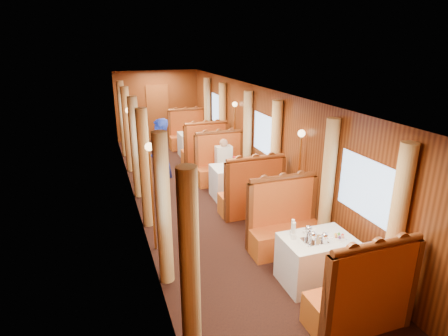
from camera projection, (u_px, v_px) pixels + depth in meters
name	position (u px, v px, depth m)	size (l,w,h in m)	color
floor	(204.00, 200.00, 8.65)	(3.00, 12.00, 0.01)	black
ceiling	(202.00, 91.00, 7.84)	(3.00, 12.00, 0.01)	silver
wall_far	(158.00, 106.00, 13.61)	(3.00, 2.50, 0.01)	brown
wall_left	(134.00, 155.00, 7.78)	(12.00, 2.50, 0.01)	brown
wall_right	(265.00, 143.00, 8.71)	(12.00, 2.50, 0.01)	brown
doorway_far	(158.00, 113.00, 13.66)	(0.80, 0.04, 2.00)	brown
table_near	(316.00, 260.00, 5.63)	(1.05, 0.72, 0.75)	white
banquette_near_fwd	(361.00, 299.00, 4.71)	(1.30, 0.55, 1.34)	#AC2D13
banquette_near_aft	(285.00, 227.00, 6.52)	(1.30, 0.55, 1.34)	#AC2D13
table_mid	(235.00, 181.00, 8.76)	(1.05, 0.72, 0.75)	white
banquette_mid_fwd	(252.00, 196.00, 7.84)	(1.30, 0.55, 1.34)	#AC2D13
banquette_mid_aft	(221.00, 166.00, 9.65)	(1.30, 0.55, 1.34)	#AC2D13
table_far	(196.00, 144.00, 11.89)	(1.05, 0.72, 0.75)	white
banquette_far_fwd	(205.00, 151.00, 10.97)	(1.30, 0.55, 1.34)	#AC2D13
banquette_far_aft	(188.00, 135.00, 12.78)	(1.30, 0.55, 1.34)	#AC2D13
tea_tray	(314.00, 241.00, 5.42)	(0.34, 0.26, 0.01)	silver
teapot_left	(313.00, 238.00, 5.38)	(0.16, 0.12, 0.13)	silver
teapot_right	(324.00, 239.00, 5.35)	(0.16, 0.12, 0.13)	silver
teapot_back	(308.00, 232.00, 5.53)	(0.17, 0.13, 0.14)	silver
fruit_plate	(339.00, 237.00, 5.51)	(0.22, 0.22, 0.05)	white
cup_inboard	(294.00, 232.00, 5.45)	(0.08, 0.08, 0.26)	white
cup_outboard	(293.00, 229.00, 5.54)	(0.08, 0.08, 0.26)	white
rose_vase_mid	(234.00, 159.00, 8.57)	(0.06, 0.06, 0.36)	silver
rose_vase_far	(195.00, 127.00, 11.72)	(0.06, 0.06, 0.36)	silver
window_left_near	(165.00, 217.00, 4.59)	(1.20, 0.90, 0.01)	#87ADDD
curtain_left_near_a	(190.00, 270.00, 4.01)	(0.22, 0.22, 2.35)	#DCB470
curtain_left_near_b	(163.00, 211.00, 5.41)	(0.22, 0.22, 2.35)	#DCB470
window_right_near	(365.00, 188.00, 5.51)	(1.20, 0.90, 0.01)	#87ADDD
curtain_right_near_a	(396.00, 230.00, 4.87)	(0.22, 0.22, 2.35)	#DCB470
curtain_right_near_b	(327.00, 187.00, 6.26)	(0.22, 0.22, 2.35)	#DCB470
window_left_mid	(134.00, 146.00, 7.72)	(1.20, 0.90, 0.01)	#87ADDD
curtain_left_mid_a	(145.00, 169.00, 7.14)	(0.22, 0.22, 2.35)	#DCB470
curtain_left_mid_b	(136.00, 148.00, 8.54)	(0.22, 0.22, 2.35)	#DCB470
window_right_mid	(265.00, 134.00, 8.64)	(1.20, 0.90, 0.01)	#87ADDD
curtain_right_mid_a	(275.00, 155.00, 8.00)	(0.22, 0.22, 2.35)	#DCB470
curtain_right_mid_b	(247.00, 138.00, 9.39)	(0.22, 0.22, 2.35)	#DCB470
window_left_far	(121.00, 115.00, 10.85)	(1.20, 0.90, 0.01)	#87ADDD
curtain_left_far_a	(128.00, 130.00, 10.27)	(0.22, 0.22, 2.35)	#DCB470
curtain_left_far_b	(123.00, 119.00, 11.67)	(0.22, 0.22, 2.35)	#DCB470
window_right_far	(218.00, 109.00, 11.77)	(1.20, 0.90, 0.01)	#87ADDD
curtain_right_far_a	(223.00, 123.00, 11.13)	(0.22, 0.22, 2.35)	#DCB470
curtain_right_far_b	(208.00, 114.00, 12.52)	(0.22, 0.22, 2.35)	#DCB470
sconce_left_fore	(151.00, 176.00, 6.20)	(0.14, 0.14, 1.95)	#BF8C3F
sconce_right_fore	(300.00, 159.00, 7.07)	(0.14, 0.14, 1.95)	#BF8C3F
sconce_left_aft	(130.00, 130.00, 9.33)	(0.14, 0.14, 1.95)	#BF8C3F
sconce_right_aft	(235.00, 122.00, 10.20)	(0.14, 0.14, 1.95)	#BF8C3F
steward	(161.00, 159.00, 8.52)	(0.68, 0.45, 1.88)	navy
passenger	(224.00, 157.00, 9.32)	(0.40, 0.44, 0.76)	beige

